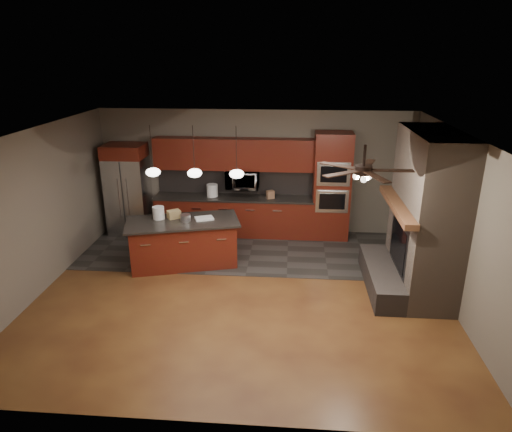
# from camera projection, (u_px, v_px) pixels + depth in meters

# --- Properties ---
(ground) EXTENTS (7.00, 7.00, 0.00)m
(ground) POSITION_uv_depth(u_px,v_px,m) (242.00, 292.00, 8.02)
(ground) COLOR brown
(ground) RESTS_ON ground
(ceiling) EXTENTS (7.00, 6.00, 0.02)m
(ceiling) POSITION_uv_depth(u_px,v_px,m) (240.00, 133.00, 7.06)
(ceiling) COLOR white
(ceiling) RESTS_ON back_wall
(back_wall) EXTENTS (7.00, 0.02, 2.80)m
(back_wall) POSITION_uv_depth(u_px,v_px,m) (256.00, 172.00, 10.35)
(back_wall) COLOR #62584F
(back_wall) RESTS_ON ground
(right_wall) EXTENTS (0.02, 6.00, 2.80)m
(right_wall) POSITION_uv_depth(u_px,v_px,m) (459.00, 224.00, 7.28)
(right_wall) COLOR #62584F
(right_wall) RESTS_ON ground
(left_wall) EXTENTS (0.02, 6.00, 2.80)m
(left_wall) POSITION_uv_depth(u_px,v_px,m) (38.00, 212.00, 7.80)
(left_wall) COLOR #62584F
(left_wall) RESTS_ON ground
(slate_tile_patch) EXTENTS (7.00, 2.40, 0.01)m
(slate_tile_patch) POSITION_uv_depth(u_px,v_px,m) (251.00, 250.00, 9.70)
(slate_tile_patch) COLOR #312F2C
(slate_tile_patch) RESTS_ON ground
(fireplace_column) EXTENTS (1.30, 2.10, 2.80)m
(fireplace_column) POSITION_uv_depth(u_px,v_px,m) (422.00, 220.00, 7.72)
(fireplace_column) COLOR #6C5B4D
(fireplace_column) RESTS_ON ground
(back_cabinetry) EXTENTS (3.59, 0.64, 2.20)m
(back_cabinetry) POSITION_uv_depth(u_px,v_px,m) (234.00, 196.00, 10.32)
(back_cabinetry) COLOR #581510
(back_cabinetry) RESTS_ON ground
(oven_tower) EXTENTS (0.80, 0.63, 2.38)m
(oven_tower) POSITION_uv_depth(u_px,v_px,m) (332.00, 187.00, 10.00)
(oven_tower) COLOR #581510
(oven_tower) RESTS_ON ground
(microwave) EXTENTS (0.73, 0.41, 0.50)m
(microwave) POSITION_uv_depth(u_px,v_px,m) (242.00, 179.00, 10.17)
(microwave) COLOR silver
(microwave) RESTS_ON back_cabinetry
(refrigerator) EXTENTS (0.88, 0.75, 2.07)m
(refrigerator) POSITION_uv_depth(u_px,v_px,m) (128.00, 190.00, 10.33)
(refrigerator) COLOR silver
(refrigerator) RESTS_ON ground
(kitchen_island) EXTENTS (2.33, 1.51, 0.92)m
(kitchen_island) POSITION_uv_depth(u_px,v_px,m) (184.00, 242.00, 8.92)
(kitchen_island) COLOR #581510
(kitchen_island) RESTS_ON ground
(white_bucket) EXTENTS (0.25, 0.25, 0.24)m
(white_bucket) POSITION_uv_depth(u_px,v_px,m) (158.00, 213.00, 8.83)
(white_bucket) COLOR silver
(white_bucket) RESTS_ON kitchen_island
(paint_can) EXTENTS (0.23, 0.23, 0.13)m
(paint_can) POSITION_uv_depth(u_px,v_px,m) (186.00, 218.00, 8.73)
(paint_can) COLOR #BABABF
(paint_can) RESTS_ON kitchen_island
(paint_tray) EXTENTS (0.41, 0.36, 0.03)m
(paint_tray) POSITION_uv_depth(u_px,v_px,m) (204.00, 218.00, 8.84)
(paint_tray) COLOR white
(paint_tray) RESTS_ON kitchen_island
(cardboard_box) EXTENTS (0.30, 0.28, 0.15)m
(cardboard_box) POSITION_uv_depth(u_px,v_px,m) (174.00, 214.00, 8.89)
(cardboard_box) COLOR olive
(cardboard_box) RESTS_ON kitchen_island
(counter_bucket) EXTENTS (0.31, 0.31, 0.28)m
(counter_bucket) POSITION_uv_depth(u_px,v_px,m) (212.00, 190.00, 10.26)
(counter_bucket) COLOR white
(counter_bucket) RESTS_ON back_cabinetry
(counter_box) EXTENTS (0.19, 0.18, 0.18)m
(counter_box) POSITION_uv_depth(u_px,v_px,m) (270.00, 195.00, 10.13)
(counter_box) COLOR #93684B
(counter_box) RESTS_ON back_cabinetry
(pendant_left) EXTENTS (0.26, 0.26, 0.92)m
(pendant_left) POSITION_uv_depth(u_px,v_px,m) (153.00, 172.00, 8.12)
(pendant_left) COLOR black
(pendant_left) RESTS_ON ceiling
(pendant_center) EXTENTS (0.26, 0.26, 0.92)m
(pendant_center) POSITION_uv_depth(u_px,v_px,m) (195.00, 173.00, 8.07)
(pendant_center) COLOR black
(pendant_center) RESTS_ON ceiling
(pendant_right) EXTENTS (0.26, 0.26, 0.92)m
(pendant_right) POSITION_uv_depth(u_px,v_px,m) (237.00, 174.00, 8.01)
(pendant_right) COLOR black
(pendant_right) RESTS_ON ceiling
(ceiling_fan) EXTENTS (1.27, 1.33, 0.41)m
(ceiling_fan) POSITION_uv_depth(u_px,v_px,m) (363.00, 169.00, 6.29)
(ceiling_fan) COLOR black
(ceiling_fan) RESTS_ON ceiling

